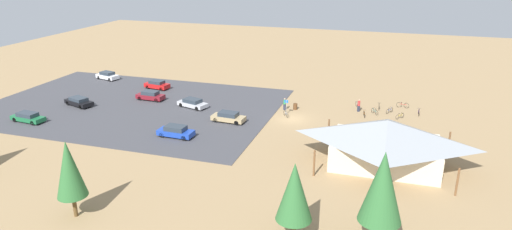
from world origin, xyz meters
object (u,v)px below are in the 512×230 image
object	(u,v)px
bicycle_teal_edge_south	(375,112)
car_black_by_curb	(79,101)
car_silver_end_stall	(193,103)
car_tan_front_row	(228,117)
bike_pavilion	(386,140)
bicycle_purple_lone_east	(419,112)
bicycle_red_lone_west	(403,105)
bicycle_white_near_sign	(286,114)
car_white_second_row	(107,76)
visitor_by_pavilion	(359,105)
bicycle_silver_by_bin	(358,105)
trash_bin	(295,106)
pine_far_west	(69,169)
bicycle_black_near_porch	(379,106)
visitor_at_bikes	(285,104)
car_green_far_end	(28,117)
bicycle_yellow_edge_north	(400,116)
bicycle_blue_yard_left	(390,110)
car_blue_inner_stall	(176,131)
pine_west	(382,187)
lot_sign	(286,105)
pine_center	(294,192)
car_red_back_corner	(157,85)
car_maroon_near_entry	(150,96)

from	to	relation	value
bicycle_teal_edge_south	car_black_by_curb	world-z (taller)	car_black_by_curb
car_silver_end_stall	car_tan_front_row	world-z (taller)	car_tan_front_row
bike_pavilion	bicycle_purple_lone_east	bearing A→B (deg)	-102.44
car_tan_front_row	bicycle_red_lone_west	bearing A→B (deg)	-149.03
bicycle_purple_lone_east	bicycle_white_near_sign	bearing A→B (deg)	19.38
car_white_second_row	visitor_by_pavilion	world-z (taller)	visitor_by_pavilion
bicycle_silver_by_bin	car_black_by_curb	size ratio (longest dim) A/B	0.32
trash_bin	bicycle_teal_edge_south	world-z (taller)	trash_bin
bicycle_teal_edge_south	pine_far_west	bearing A→B (deg)	56.72
bicycle_black_near_porch	car_black_by_curb	bearing A→B (deg)	15.62
visitor_at_bikes	car_green_far_end	bearing A→B (deg)	25.70
bicycle_yellow_edge_north	bicycle_blue_yard_left	bearing A→B (deg)	-54.74
bike_pavilion	bicycle_teal_edge_south	xyz separation A→B (m)	(1.97, -16.66, -2.54)
car_blue_inner_stall	car_white_second_row	xyz separation A→B (m)	(24.35, -21.02, -0.01)
pine_west	car_green_far_end	bearing A→B (deg)	-16.90
car_black_by_curb	car_green_far_end	bearing A→B (deg)	75.27
visitor_at_bikes	lot_sign	bearing A→B (deg)	110.27
bicycle_yellow_edge_north	bicycle_white_near_sign	distance (m)	15.68
car_blue_inner_stall	car_white_second_row	distance (m)	32.17
bicycle_blue_yard_left	car_blue_inner_stall	xyz separation A→B (m)	(24.97, 17.34, 0.40)
pine_center	car_black_by_curb	bearing A→B (deg)	-31.27
bicycle_white_near_sign	bicycle_teal_edge_south	xyz separation A→B (m)	(-11.76, -4.81, -0.00)
lot_sign	pine_far_west	world-z (taller)	pine_far_west
bicycle_yellow_edge_north	bicycle_silver_by_bin	size ratio (longest dim) A/B	0.85
car_red_back_corner	visitor_at_bikes	distance (m)	23.49
car_red_back_corner	pine_west	bearing A→B (deg)	138.39
bicycle_black_near_porch	bicycle_red_lone_west	size ratio (longest dim) A/B	0.94
bike_pavilion	bicycle_red_lone_west	bearing A→B (deg)	-94.94
bicycle_silver_by_bin	bicycle_white_near_sign	xyz separation A→B (m)	(9.17, 7.04, 0.00)
bicycle_purple_lone_east	visitor_at_bikes	world-z (taller)	visitor_at_bikes
bicycle_purple_lone_east	car_black_by_curb	bearing A→B (deg)	12.77
car_silver_end_stall	trash_bin	bearing A→B (deg)	-165.60
lot_sign	car_maroon_near_entry	xyz separation A→B (m)	(21.65, -0.07, -0.66)
car_tan_front_row	bicycle_teal_edge_south	bearing A→B (deg)	-153.46
bicycle_red_lone_west	car_white_second_row	bearing A→B (deg)	-0.74
bicycle_white_near_sign	bicycle_teal_edge_south	bearing A→B (deg)	-157.74
car_white_second_row	car_maroon_near_entry	bearing A→B (deg)	147.88
bicycle_purple_lone_east	visitor_by_pavilion	size ratio (longest dim) A/B	0.94
pine_west	visitor_at_bikes	size ratio (longest dim) A/B	4.46
visitor_by_pavilion	bicycle_blue_yard_left	bearing A→B (deg)	-170.89
bicycle_blue_yard_left	car_tan_front_row	world-z (taller)	car_tan_front_row
bicycle_blue_yard_left	car_white_second_row	distance (m)	49.46
bicycle_teal_edge_south	car_white_second_row	xyz separation A→B (m)	(47.33, -4.80, 0.38)
car_black_by_curb	visitor_by_pavilion	bearing A→B (deg)	-166.04
pine_center	pine_west	bearing A→B (deg)	-170.11
bicycle_silver_by_bin	car_silver_end_stall	size ratio (longest dim) A/B	0.33
trash_bin	car_green_far_end	distance (m)	36.88
car_green_far_end	car_tan_front_row	size ratio (longest dim) A/B	1.06
bicycle_blue_yard_left	visitor_at_bikes	distance (m)	14.99
car_maroon_near_entry	car_tan_front_row	bearing A→B (deg)	159.83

